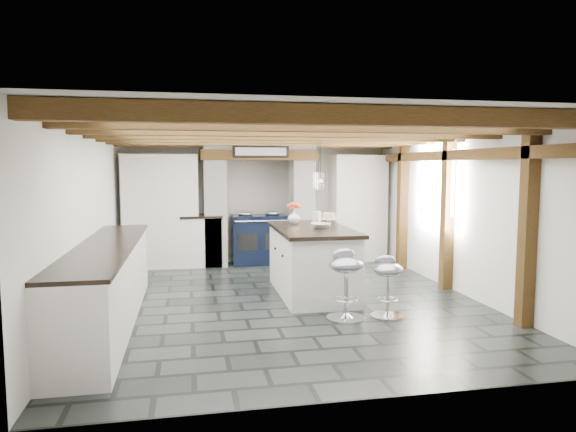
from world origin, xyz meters
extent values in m
plane|color=black|center=(0.00, 0.00, 0.00)|extent=(6.00, 6.00, 0.00)
plane|color=white|center=(0.00, 3.00, 1.15)|extent=(5.00, 0.00, 5.00)
plane|color=white|center=(-2.50, 0.00, 1.15)|extent=(0.00, 6.00, 6.00)
plane|color=white|center=(2.50, 0.00, 1.15)|extent=(0.00, 6.00, 6.00)
plane|color=white|center=(0.00, 0.00, 2.30)|extent=(6.00, 6.00, 0.00)
cube|color=white|center=(-0.80, 2.70, 0.95)|extent=(0.40, 0.60, 1.90)
cube|color=white|center=(0.80, 2.70, 0.95)|extent=(0.40, 0.60, 1.90)
cube|color=brown|center=(0.00, 2.70, 1.99)|extent=(2.10, 0.65, 0.18)
cube|color=white|center=(0.00, 2.70, 2.15)|extent=(2.00, 0.60, 0.31)
cube|color=black|center=(0.00, 2.38, 2.05)|extent=(1.00, 0.03, 0.22)
cube|color=silver|center=(0.00, 2.36, 2.05)|extent=(0.90, 0.01, 0.14)
cube|color=white|center=(-1.75, 2.70, 1.00)|extent=(1.30, 0.58, 2.00)
cube|color=white|center=(1.90, 2.70, 1.00)|extent=(1.00, 0.58, 2.00)
cube|color=white|center=(-2.20, -0.60, 0.44)|extent=(0.60, 3.80, 0.88)
cube|color=black|center=(-2.20, -0.60, 0.90)|extent=(0.64, 3.80, 0.04)
cube|color=white|center=(-1.05, 2.70, 0.44)|extent=(0.70, 0.60, 0.88)
cube|color=black|center=(-1.05, 2.70, 0.90)|extent=(0.74, 0.64, 0.04)
cube|color=brown|center=(2.42, 0.00, 1.95)|extent=(0.15, 5.80, 0.14)
plane|color=white|center=(2.48, 0.60, 1.55)|extent=(0.00, 0.90, 0.90)
cube|color=brown|center=(0.00, -2.60, 2.21)|extent=(5.00, 0.16, 0.16)
cube|color=brown|center=(0.00, -1.73, 2.21)|extent=(5.00, 0.16, 0.16)
cube|color=brown|center=(0.00, -0.87, 2.21)|extent=(5.00, 0.16, 0.16)
cube|color=brown|center=(0.00, 0.00, 2.21)|extent=(5.00, 0.16, 0.16)
cube|color=brown|center=(0.00, 0.87, 2.21)|extent=(5.00, 0.16, 0.16)
cube|color=brown|center=(0.00, 1.73, 2.21)|extent=(5.00, 0.16, 0.16)
cube|color=brown|center=(0.00, 2.60, 2.21)|extent=(5.00, 0.16, 0.16)
cube|color=brown|center=(2.42, -1.60, 1.15)|extent=(0.15, 0.15, 2.30)
cube|color=brown|center=(2.42, 0.20, 1.15)|extent=(0.15, 0.15, 2.30)
cube|color=brown|center=(2.42, 1.80, 1.15)|extent=(0.15, 0.15, 2.30)
cylinder|color=black|center=(0.45, -0.05, 1.93)|extent=(0.01, 0.01, 0.56)
cylinder|color=white|center=(0.45, -0.05, 1.60)|extent=(0.09, 0.09, 0.22)
cylinder|color=black|center=(0.50, 0.25, 1.93)|extent=(0.01, 0.01, 0.56)
cylinder|color=white|center=(0.50, 0.25, 1.60)|extent=(0.09, 0.09, 0.22)
cylinder|color=black|center=(0.55, 0.55, 1.93)|extent=(0.01, 0.01, 0.56)
cylinder|color=white|center=(0.55, 0.55, 1.60)|extent=(0.09, 0.09, 0.22)
cube|color=black|center=(0.00, 2.68, 0.45)|extent=(1.00, 0.60, 0.90)
ellipsoid|color=silver|center=(-0.25, 2.68, 0.93)|extent=(0.28, 0.28, 0.11)
ellipsoid|color=silver|center=(0.25, 2.68, 0.93)|extent=(0.28, 0.28, 0.11)
cylinder|color=silver|center=(0.00, 2.36, 0.82)|extent=(0.95, 0.03, 0.03)
cube|color=black|center=(-0.25, 2.38, 0.45)|extent=(0.35, 0.02, 0.30)
cube|color=black|center=(0.25, 2.38, 0.45)|extent=(0.35, 0.02, 0.30)
cube|color=white|center=(0.42, 0.28, 0.45)|extent=(0.93, 1.85, 0.90)
cube|color=black|center=(0.42, 0.28, 0.92)|extent=(1.02, 1.93, 0.05)
imported|color=white|center=(0.27, 0.79, 1.05)|extent=(0.19, 0.19, 0.19)
ellipsoid|color=#EC4721|center=(0.27, 0.79, 1.21)|extent=(0.20, 0.20, 0.12)
cylinder|color=white|center=(0.57, 0.63, 1.04)|extent=(0.12, 0.12, 0.18)
imported|color=white|center=(0.52, 0.17, 0.98)|extent=(0.27, 0.27, 0.06)
cylinder|color=white|center=(0.67, 0.32, 1.00)|extent=(0.05, 0.05, 0.10)
cylinder|color=white|center=(0.67, 0.32, 1.06)|extent=(0.22, 0.22, 0.02)
cylinder|color=#CFBE8B|center=(0.67, 0.32, 1.10)|extent=(0.17, 0.17, 0.07)
cylinder|color=silver|center=(1.04, -0.98, 0.01)|extent=(0.40, 0.40, 0.03)
cone|color=silver|center=(1.04, -0.98, 0.05)|extent=(0.18, 0.18, 0.07)
cylinder|color=silver|center=(1.04, -0.98, 0.30)|extent=(0.05, 0.05, 0.50)
torus|color=silver|center=(1.04, -0.98, 0.22)|extent=(0.25, 0.25, 0.02)
ellipsoid|color=gray|center=(1.04, -0.98, 0.58)|extent=(0.44, 0.44, 0.16)
ellipsoid|color=gray|center=(1.06, -0.90, 0.67)|extent=(0.27, 0.16, 0.14)
cylinder|color=silver|center=(0.52, -0.98, 0.02)|extent=(0.45, 0.45, 0.03)
cone|color=silver|center=(0.52, -0.98, 0.06)|extent=(0.20, 0.20, 0.08)
cylinder|color=silver|center=(0.52, -0.98, 0.34)|extent=(0.05, 0.05, 0.56)
torus|color=silver|center=(0.52, -0.98, 0.25)|extent=(0.29, 0.29, 0.02)
ellipsoid|color=gray|center=(0.52, -0.98, 0.65)|extent=(0.45, 0.45, 0.18)
ellipsoid|color=gray|center=(0.51, -0.88, 0.76)|extent=(0.30, 0.15, 0.16)
camera|label=1|loc=(-1.27, -6.63, 1.81)|focal=32.00mm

